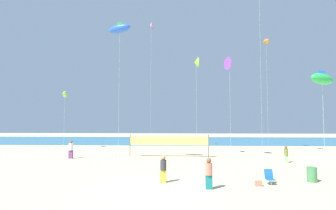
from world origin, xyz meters
name	(u,v)px	position (x,y,z in m)	size (l,w,h in m)	color
ground_plane	(154,189)	(0.00, 0.00, 0.00)	(120.00, 120.00, 0.00)	#D1BC89
ocean_band	(171,140)	(0.00, 34.77, 0.00)	(120.00, 20.00, 0.01)	teal
beachgoer_charcoal_shirt	(163,168)	(0.42, 1.47, 0.91)	(0.39, 0.39, 1.70)	gold
beachgoer_olive_shirt	(286,154)	(11.23, 9.45, 0.83)	(0.35, 0.35, 1.55)	#99B28C
beachgoer_white_shirt	(71,149)	(-9.59, 11.25, 0.99)	(0.43, 0.43, 1.86)	#7A3872
beachgoer_coral_shirt	(209,172)	(3.11, 0.04, 0.94)	(0.40, 0.40, 1.76)	#19727A
folding_beach_chair	(269,176)	(6.95, 1.36, 0.47)	(0.52, 0.65, 0.89)	#1959B2
trash_barrel	(312,174)	(9.86, 2.06, 0.46)	(0.61, 0.61, 0.93)	#3F7F4C
volleyball_net	(169,141)	(0.33, 12.73, 1.64)	(8.43, 0.51, 2.40)	#4C4C51
beach_handbag	(258,183)	(6.13, 0.83, 0.16)	(0.40, 0.20, 0.32)	#EA7260
kite_green_inflatable	(322,79)	(11.19, 2.98, 6.73)	(2.26, 1.66, 7.31)	silver
kite_lime_inflatable	(65,95)	(-13.97, 19.36, 7.31)	(1.11, 1.79, 7.81)	silver
kite_orange_inflatable	(266,42)	(12.79, 18.87, 14.09)	(0.69, 1.73, 14.57)	silver
kite_violet_delta	(230,64)	(6.65, 11.81, 9.73)	(0.97, 1.41, 10.40)	silver
kite_pink_delta	(151,26)	(-2.37, 19.88, 16.80)	(0.44, 0.94, 17.33)	silver
kite_lime_delta	(196,63)	(3.26, 12.59, 10.03)	(0.52, 1.16, 10.61)	silver
kite_blue_inflatable	(120,29)	(-4.05, 8.35, 12.35)	(2.36, 1.41, 12.95)	silver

